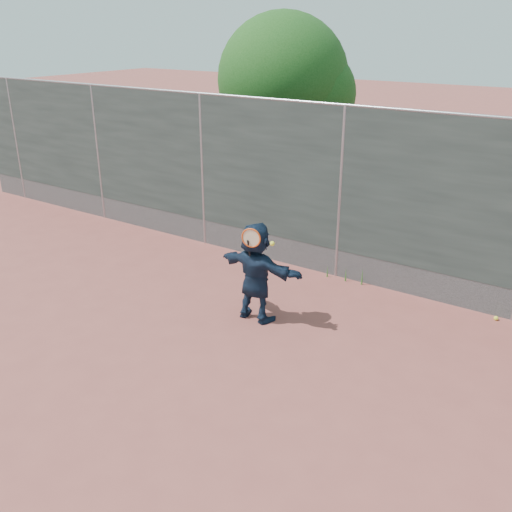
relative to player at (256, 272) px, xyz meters
The scene contains 7 objects.
ground 1.60m from the player, 77.48° to the right, with size 80.00×80.00×0.00m, color #9E4C42.
player is the anchor object (origin of this frame).
ball_ground 3.75m from the player, 32.64° to the left, with size 0.07×0.07×0.07m, color #F3F436.
fence 2.30m from the player, 81.91° to the left, with size 20.00×0.06×3.03m.
swing_action 0.63m from the player, 67.47° to the right, with size 0.53×0.13×0.51m.
tree_left 6.17m from the player, 116.14° to the left, with size 3.15×3.00×4.53m.
weed_clump 2.20m from the player, 73.50° to the left, with size 0.68×0.07×0.30m.
Camera 1 is at (4.03, -5.10, 4.21)m, focal length 40.00 mm.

